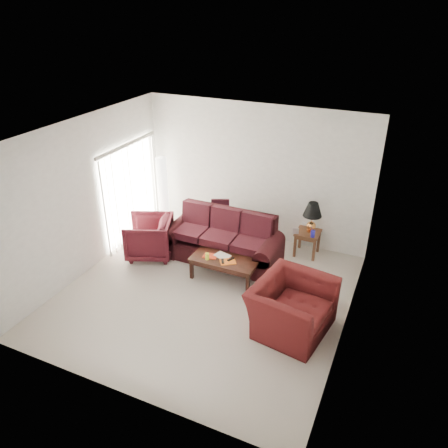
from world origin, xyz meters
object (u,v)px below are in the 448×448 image
at_px(armchair_right, 291,307).
at_px(armchair_left, 149,237).
at_px(end_table, 307,243).
at_px(sofa, 221,238).
at_px(coffee_table, 225,268).
at_px(floor_lamp, 163,193).

bearing_deg(armchair_right, armchair_left, 82.57).
distance_m(end_table, armchair_left, 3.31).
bearing_deg(sofa, armchair_left, -166.68).
distance_m(sofa, armchair_right, 2.44).
bearing_deg(end_table, coffee_table, -128.43).
height_order(sofa, floor_lamp, floor_lamp).
bearing_deg(sofa, coffee_table, -65.38).
distance_m(armchair_left, coffee_table, 1.80).
distance_m(sofa, coffee_table, 0.76).
distance_m(end_table, floor_lamp, 3.46).
height_order(armchair_left, coffee_table, armchair_left).
relative_size(armchair_left, coffee_table, 0.73).
xyz_separation_m(sofa, end_table, (1.56, 0.91, -0.23)).
xyz_separation_m(end_table, armchair_right, (0.36, -2.40, 0.15)).
xyz_separation_m(floor_lamp, armchair_right, (3.76, -2.26, -0.44)).
bearing_deg(coffee_table, floor_lamp, 150.03).
height_order(sofa, coffee_table, sofa).
bearing_deg(coffee_table, sofa, 122.19).
distance_m(floor_lamp, coffee_table, 2.67).
xyz_separation_m(floor_lamp, armchair_left, (0.40, -1.25, -0.44)).
relative_size(end_table, armchair_right, 0.41).
relative_size(floor_lamp, armchair_right, 1.33).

